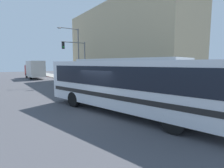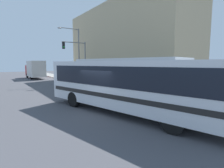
% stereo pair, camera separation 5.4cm
% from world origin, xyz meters
% --- Properties ---
extents(ground_plane, '(120.00, 120.00, 0.00)m').
position_xyz_m(ground_plane, '(0.00, 0.00, 0.00)').
color(ground_plane, '#47474C').
extents(sidewalk, '(3.22, 70.00, 0.15)m').
position_xyz_m(sidewalk, '(6.11, 20.00, 0.08)').
color(sidewalk, gray).
rests_on(sidewalk, ground_plane).
extents(building_facade, '(6.00, 22.75, 11.18)m').
position_xyz_m(building_facade, '(10.72, 12.38, 5.59)').
color(building_facade, tan).
rests_on(building_facade, ground_plane).
extents(city_bus, '(5.19, 11.91, 3.16)m').
position_xyz_m(city_bus, '(0.88, -0.96, 1.83)').
color(city_bus, silver).
rests_on(city_bus, ground_plane).
extents(delivery_truck, '(2.39, 7.56, 3.35)m').
position_xyz_m(delivery_truck, '(1.30, 27.09, 1.80)').
color(delivery_truck, silver).
rests_on(delivery_truck, ground_plane).
extents(fire_hydrant, '(0.21, 0.28, 0.78)m').
position_xyz_m(fire_hydrant, '(5.10, 3.07, 0.54)').
color(fire_hydrant, red).
rests_on(fire_hydrant, sidewalk).
extents(traffic_light_pole, '(3.28, 0.35, 5.63)m').
position_xyz_m(traffic_light_pole, '(4.17, 13.49, 3.99)').
color(traffic_light_pole, slate).
rests_on(traffic_light_pole, sidewalk).
extents(parking_meter, '(0.14, 0.14, 1.33)m').
position_xyz_m(parking_meter, '(5.10, 10.44, 1.05)').
color(parking_meter, slate).
rests_on(parking_meter, sidewalk).
extents(street_lamp, '(3.16, 0.28, 7.76)m').
position_xyz_m(street_lamp, '(4.93, 15.77, 4.79)').
color(street_lamp, slate).
rests_on(street_lamp, sidewalk).
extents(pedestrian_near_corner, '(0.34, 0.34, 1.80)m').
position_xyz_m(pedestrian_near_corner, '(6.31, 9.61, 1.07)').
color(pedestrian_near_corner, slate).
rests_on(pedestrian_near_corner, sidewalk).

